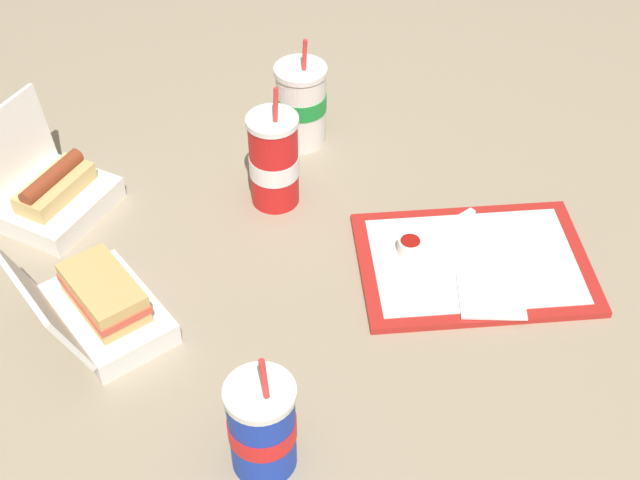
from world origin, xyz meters
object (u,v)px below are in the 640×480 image
object	(u,v)px
plastic_fork	(450,224)
soda_cup_back	(262,426)
soda_cup_corner	(274,161)
ketchup_cup	(410,246)
soda_cup_right	(301,104)
clamshell_hotdog_left	(52,192)
clamshell_sandwich_center	(100,306)
food_tray	(474,263)

from	to	relation	value
plastic_fork	soda_cup_back	size ratio (longest dim) A/B	0.52
plastic_fork	soda_cup_corner	distance (m)	0.31
ketchup_cup	soda_cup_right	world-z (taller)	soda_cup_right
ketchup_cup	clamshell_hotdog_left	xyz separation A→B (m)	(-0.58, 0.20, 0.01)
plastic_fork	soda_cup_corner	bearing A→B (deg)	126.07
soda_cup_right	clamshell_hotdog_left	bearing A→B (deg)	-162.14
clamshell_hotdog_left	clamshell_sandwich_center	xyz separation A→B (m)	(0.09, -0.28, 0.00)
clamshell_sandwich_center	clamshell_hotdog_left	bearing A→B (deg)	108.38
food_tray	clamshell_hotdog_left	world-z (taller)	clamshell_hotdog_left
clamshell_sandwich_center	soda_cup_right	xyz separation A→B (m)	(0.35, 0.42, 0.04)
soda_cup_back	plastic_fork	bearing A→B (deg)	48.86
clamshell_sandwich_center	soda_cup_right	distance (m)	0.55
clamshell_sandwich_center	plastic_fork	bearing A→B (deg)	13.33
clamshell_sandwich_center	soda_cup_corner	size ratio (longest dim) A/B	1.13
clamshell_sandwich_center	soda_cup_back	distance (m)	0.35
clamshell_hotdog_left	soda_cup_back	distance (m)	0.63
ketchup_cup	soda_cup_back	xyz separation A→B (m)	(-0.27, -0.35, 0.05)
food_tray	plastic_fork	xyz separation A→B (m)	(-0.02, 0.09, 0.01)
soda_cup_back	soda_cup_corner	distance (m)	0.53
plastic_fork	soda_cup_back	bearing A→B (deg)	-161.79
plastic_fork	clamshell_sandwich_center	xyz separation A→B (m)	(-0.57, -0.13, 0.03)
plastic_fork	clamshell_hotdog_left	distance (m)	0.68
food_tray	soda_cup_back	distance (m)	0.49
ketchup_cup	clamshell_hotdog_left	world-z (taller)	clamshell_hotdog_left
soda_cup_corner	plastic_fork	bearing A→B (deg)	-23.28
ketchup_cup	plastic_fork	world-z (taller)	ketchup_cup
ketchup_cup	clamshell_sandwich_center	size ratio (longest dim) A/B	0.15
clamshell_sandwich_center	soda_cup_corner	world-z (taller)	soda_cup_corner
soda_cup_right	ketchup_cup	bearing A→B (deg)	-68.48
ketchup_cup	soda_cup_right	xyz separation A→B (m)	(-0.13, 0.34, 0.05)
food_tray	clamshell_hotdog_left	bearing A→B (deg)	161.23
food_tray	soda_cup_corner	world-z (taller)	soda_cup_corner
plastic_fork	soda_cup_corner	world-z (taller)	soda_cup_corner
clamshell_sandwich_center	soda_cup_corner	distance (m)	0.39
clamshell_hotdog_left	soda_cup_right	xyz separation A→B (m)	(0.45, 0.14, 0.04)
clamshell_sandwich_center	soda_cup_corner	xyz separation A→B (m)	(0.29, 0.26, 0.04)
ketchup_cup	soda_cup_corner	xyz separation A→B (m)	(-0.20, 0.17, 0.06)
clamshell_sandwich_center	soda_cup_back	world-z (taller)	soda_cup_back
soda_cup_back	food_tray	bearing A→B (deg)	40.39
soda_cup_back	soda_cup_right	size ratio (longest dim) A/B	0.97
soda_cup_back	soda_cup_corner	world-z (taller)	soda_cup_corner
ketchup_cup	soda_cup_corner	distance (m)	0.27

